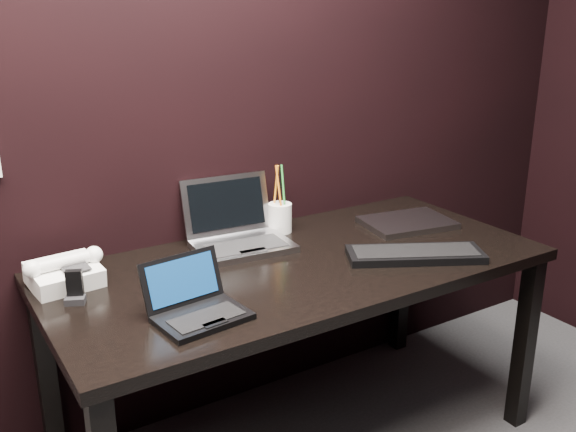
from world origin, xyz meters
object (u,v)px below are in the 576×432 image
closed_laptop (407,223)px  desk_phone (64,273)px  netbook (197,306)px  silver_laptop (238,234)px  mobile_phone (75,290)px  pen_cup (280,216)px  desk (299,282)px  ext_keyboard (415,254)px

closed_laptop → desk_phone: bearing=174.3°
netbook → silver_laptop: size_ratio=0.74×
desk_phone → mobile_phone: 0.13m
desk_phone → pen_cup: pen_cup is taller
silver_laptop → desk_phone: 0.62m
netbook → pen_cup: size_ratio=1.02×
desk → ext_keyboard: ext_keyboard is taller
ext_keyboard → closed_laptop: ext_keyboard is taller
ext_keyboard → mobile_phone: mobile_phone is taller
desk → mobile_phone: bearing=173.6°
mobile_phone → desk: bearing=-6.4°
ext_keyboard → pen_cup: bearing=117.9°
silver_laptop → closed_laptop: (0.68, -0.15, -0.03)m
pen_cup → mobile_phone: bearing=-166.0°
closed_laptop → silver_laptop: bearing=167.1°
desk → closed_laptop: closed_laptop is taller
closed_laptop → desk_phone: (-1.30, 0.13, 0.03)m
desk_phone → pen_cup: 0.83m
desk_phone → mobile_phone: bearing=-91.1°
netbook → closed_laptop: 1.07m
silver_laptop → closed_laptop: size_ratio=0.96×
closed_laptop → desk_phone: desk_phone is taller
netbook → closed_laptop: (1.04, 0.28, -0.02)m
closed_laptop → pen_cup: (-0.47, 0.21, 0.05)m
ext_keyboard → desk_phone: bearing=159.5°
closed_laptop → desk: bearing=-171.6°
silver_laptop → pen_cup: (0.21, 0.05, 0.02)m
desk → netbook: (-0.47, -0.19, 0.11)m
closed_laptop → pen_cup: pen_cup is taller
ext_keyboard → closed_laptop: bearing=52.3°
desk_phone → silver_laptop: bearing=2.2°
netbook → desk_phone: netbook is taller
netbook → mobile_phone: size_ratio=2.73×
silver_laptop → desk_phone: bearing=-177.8°
ext_keyboard → mobile_phone: bearing=165.9°
desk → closed_laptop: size_ratio=4.53×
netbook → mobile_phone: bearing=133.6°
desk → pen_cup: size_ratio=6.42×
desk → mobile_phone: size_ratio=17.27×
closed_laptop → pen_cup: 0.51m
desk → netbook: 0.52m
mobile_phone → pen_cup: bearing=14.0°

